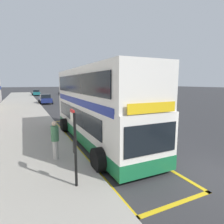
{
  "coord_description": "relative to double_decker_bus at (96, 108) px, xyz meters",
  "views": [
    {
      "loc": [
        -6.45,
        -4.21,
        3.58
      ],
      "look_at": [
        -1.63,
        5.94,
        1.81
      ],
      "focal_mm": 30.16,
      "sensor_mm": 36.0,
      "label": 1
    }
  ],
  "objects": [
    {
      "name": "parked_car_teal_behind",
      "position": [
        -0.57,
        45.49,
        -1.26
      ],
      "size": [
        2.09,
        4.2,
        1.62
      ],
      "rotation": [
        0.0,
        0.0,
        0.01
      ],
      "color": "#196066",
      "rests_on": "ground"
    },
    {
      "name": "double_decker_bus",
      "position": [
        0.0,
        0.0,
        0.0
      ],
      "size": [
        3.23,
        10.87,
        4.4
      ],
      "color": "white",
      "rests_on": "ground"
    },
    {
      "name": "ground_plane",
      "position": [
        2.46,
        25.61,
        -2.06
      ],
      "size": [
        260.0,
        260.0,
        0.0
      ],
      "primitive_type": "plane",
      "color": "#333335"
    },
    {
      "name": "bus_stop_sign",
      "position": [
        -2.55,
        -4.7,
        -0.4
      ],
      "size": [
        0.09,
        0.51,
        2.56
      ],
      "color": "black",
      "rests_on": "pavement_near"
    },
    {
      "name": "parked_car_silver_kerbside",
      "position": [
        7.09,
        47.55,
        -1.26
      ],
      "size": [
        2.09,
        4.2,
        1.62
      ],
      "rotation": [
        0.0,
        0.0,
        -0.03
      ],
      "color": "#B2B5BA",
      "rests_on": "ground"
    },
    {
      "name": "pedestrian_waiting_near_sign",
      "position": [
        -2.81,
        -2.16,
        -0.96
      ],
      "size": [
        0.34,
        0.34,
        1.76
      ],
      "color": "#B7B2AD",
      "rests_on": "pavement_near"
    },
    {
      "name": "pavement_near",
      "position": [
        -4.54,
        25.61,
        -1.99
      ],
      "size": [
        6.0,
        76.0,
        0.14
      ],
      "primitive_type": "cube",
      "color": "#A39E93",
      "rests_on": "ground"
    },
    {
      "name": "bus_bay_markings",
      "position": [
        -0.07,
        0.14,
        -2.06
      ],
      "size": [
        2.95,
        14.06,
        0.01
      ],
      "color": "gold",
      "rests_on": "ground"
    },
    {
      "name": "parked_car_navy_ahead",
      "position": [
        -0.53,
        23.23,
        -1.26
      ],
      "size": [
        2.09,
        4.2,
        1.62
      ],
      "rotation": [
        0.0,
        0.0,
        0.04
      ],
      "color": "navy",
      "rests_on": "ground"
    }
  ]
}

